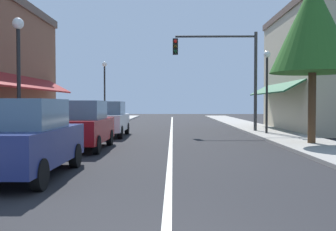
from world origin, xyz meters
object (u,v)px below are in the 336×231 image
(parked_car_nearest_left, at_px, (24,139))
(street_lamp_left_far, at_px, (105,83))
(parked_car_second_left, at_px, (82,125))
(street_lamp_left_near, at_px, (18,62))
(street_lamp_right_mid, at_px, (267,78))
(tree_right_near, at_px, (313,27))
(traffic_signal_mast_arm, at_px, (227,64))
(parked_car_third_left, at_px, (108,119))

(parked_car_nearest_left, height_order, street_lamp_left_far, street_lamp_left_far)
(parked_car_second_left, relative_size, street_lamp_left_near, 0.94)
(street_lamp_left_near, bearing_deg, street_lamp_left_far, 90.12)
(parked_car_nearest_left, xyz_separation_m, street_lamp_left_near, (-1.56, 3.62, 2.11))
(parked_car_nearest_left, xyz_separation_m, parked_car_second_left, (0.04, 5.31, 0.00))
(street_lamp_right_mid, xyz_separation_m, tree_right_near, (0.56, -5.00, 1.65))
(street_lamp_left_near, relative_size, street_lamp_left_far, 0.94)
(street_lamp_left_near, bearing_deg, traffic_signal_mast_arm, 50.99)
(parked_car_nearest_left, distance_m, tree_right_near, 11.60)
(parked_car_second_left, bearing_deg, tree_right_near, 7.98)
(parked_car_nearest_left, bearing_deg, parked_car_second_left, 89.55)
(street_lamp_right_mid, height_order, street_lamp_left_far, street_lamp_left_far)
(parked_car_second_left, bearing_deg, traffic_signal_mast_arm, 51.75)
(street_lamp_left_near, height_order, street_lamp_right_mid, street_lamp_right_mid)
(traffic_signal_mast_arm, relative_size, street_lamp_right_mid, 1.30)
(traffic_signal_mast_arm, xyz_separation_m, street_lamp_left_far, (-8.01, 5.84, -0.73))
(parked_car_third_left, distance_m, street_lamp_left_far, 8.85)
(street_lamp_left_far, bearing_deg, traffic_signal_mast_arm, -36.06)
(parked_car_nearest_left, relative_size, parked_car_second_left, 1.00)
(parked_car_third_left, distance_m, street_lamp_left_near, 7.77)
(parked_car_second_left, height_order, street_lamp_right_mid, street_lamp_right_mid)
(parked_car_nearest_left, height_order, parked_car_second_left, same)
(street_lamp_right_mid, bearing_deg, street_lamp_left_far, 141.77)
(traffic_signal_mast_arm, bearing_deg, tree_right_near, -71.07)
(parked_car_third_left, xyz_separation_m, street_lamp_left_near, (-1.62, -7.30, 2.11))
(traffic_signal_mast_arm, xyz_separation_m, street_lamp_left_near, (-7.98, -9.85, -0.91))
(traffic_signal_mast_arm, relative_size, street_lamp_left_far, 1.22)
(parked_car_second_left, xyz_separation_m, traffic_signal_mast_arm, (6.38, 8.16, 3.02))
(traffic_signal_mast_arm, distance_m, street_lamp_left_far, 9.94)
(street_lamp_left_near, bearing_deg, parked_car_second_left, 46.43)
(parked_car_nearest_left, bearing_deg, street_lamp_left_far, 94.72)
(tree_right_near, bearing_deg, street_lamp_left_near, -164.07)
(parked_car_second_left, relative_size, parked_car_third_left, 1.00)
(parked_car_nearest_left, relative_size, tree_right_near, 0.63)
(street_lamp_left_near, distance_m, street_lamp_right_mid, 12.61)
(traffic_signal_mast_arm, height_order, tree_right_near, tree_right_near)
(parked_car_second_left, distance_m, street_lamp_left_far, 14.28)
(parked_car_third_left, distance_m, street_lamp_right_mid, 8.46)
(parked_car_third_left, height_order, tree_right_near, tree_right_near)
(parked_car_third_left, bearing_deg, parked_car_nearest_left, -90.66)
(street_lamp_right_mid, bearing_deg, parked_car_nearest_left, -125.40)
(parked_car_third_left, bearing_deg, tree_right_near, -26.84)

